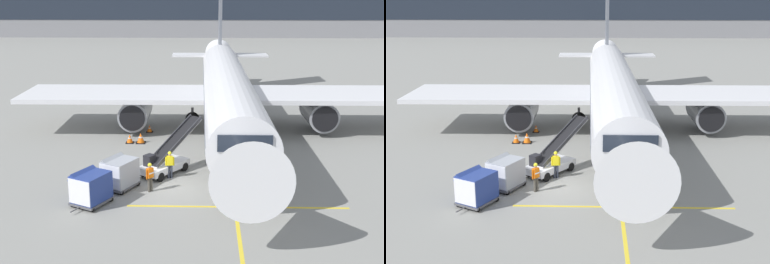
{
  "view_description": "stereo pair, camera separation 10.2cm",
  "coord_description": "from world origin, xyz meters",
  "views": [
    {
      "loc": [
        1.96,
        -27.72,
        11.23
      ],
      "look_at": [
        1.13,
        2.46,
        2.79
      ],
      "focal_mm": 47.09,
      "sensor_mm": 36.0,
      "label": 1
    },
    {
      "loc": [
        2.06,
        -27.71,
        11.23
      ],
      "look_at": [
        1.13,
        2.46,
        2.79
      ],
      "focal_mm": 47.09,
      "sensor_mm": 36.0,
      "label": 2
    }
  ],
  "objects": [
    {
      "name": "ground_plane",
      "position": [
        0.0,
        0.0,
        0.0
      ],
      "size": [
        600.0,
        600.0,
        0.0
      ],
      "primitive_type": "plane",
      "color": "gray"
    },
    {
      "name": "parked_airplane",
      "position": [
        3.73,
        13.48,
        3.47
      ],
      "size": [
        33.86,
        43.98,
        14.51
      ],
      "color": "white",
      "rests_on": "ground"
    },
    {
      "name": "belt_loader",
      "position": [
        -0.54,
        2.73,
        0.89
      ],
      "size": [
        4.07,
        4.96,
        3.21
      ],
      "color": "silver",
      "rests_on": "ground"
    },
    {
      "name": "baggage_cart_lead",
      "position": [
        -3.08,
        -0.05,
        1.0
      ],
      "size": [
        2.34,
        2.78,
        1.91
      ],
      "color": "#515156",
      "rests_on": "ground"
    },
    {
      "name": "baggage_cart_second",
      "position": [
        -4.26,
        -2.4,
        1.0
      ],
      "size": [
        2.34,
        2.78,
        1.91
      ],
      "color": "#515156",
      "rests_on": "ground"
    },
    {
      "name": "ground_crew_by_loader",
      "position": [
        -1.22,
        -0.5,
        1.0
      ],
      "size": [
        0.43,
        0.44,
        1.74
      ],
      "color": "#514C42",
      "rests_on": "ground"
    },
    {
      "name": "ground_crew_by_carts",
      "position": [
        -0.22,
        1.71,
        1.0
      ],
      "size": [
        0.57,
        0.29,
        1.74
      ],
      "color": "#333847",
      "rests_on": "ground"
    },
    {
      "name": "safety_cone_engine_keepout",
      "position": [
        -3.83,
        9.17,
        0.33
      ],
      "size": [
        0.6,
        0.6,
        0.68
      ],
      "color": "black",
      "rests_on": "ground"
    },
    {
      "name": "safety_cone_wingtip",
      "position": [
        -2.99,
        9.2,
        0.39
      ],
      "size": [
        0.71,
        0.71,
        0.8
      ],
      "color": "black",
      "rests_on": "ground"
    },
    {
      "name": "safety_cone_nose_mark",
      "position": [
        -2.65,
        12.26,
        0.3
      ],
      "size": [
        0.54,
        0.54,
        0.62
      ],
      "color": "black",
      "rests_on": "ground"
    },
    {
      "name": "apron_guidance_line_lead_in",
      "position": [
        3.61,
        12.68,
        0.0
      ],
      "size": [
        0.2,
        110.0,
        0.01
      ],
      "color": "yellow",
      "rests_on": "ground"
    },
    {
      "name": "apron_guidance_line_stop_bar",
      "position": [
        3.74,
        -2.58,
        0.0
      ],
      "size": [
        12.0,
        0.2,
        0.01
      ],
      "color": "yellow",
      "rests_on": "ground"
    },
    {
      "name": "terminal_building",
      "position": [
        6.18,
        107.38,
        7.67
      ],
      "size": [
        148.26,
        15.38,
        15.45
      ],
      "color": "gray",
      "rests_on": "ground"
    }
  ]
}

